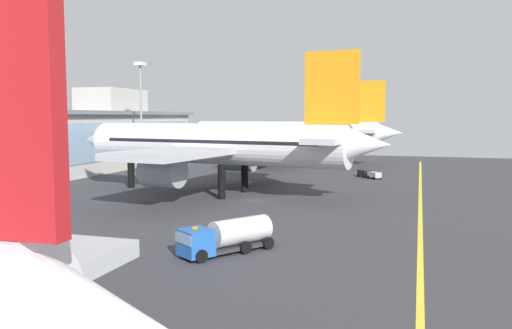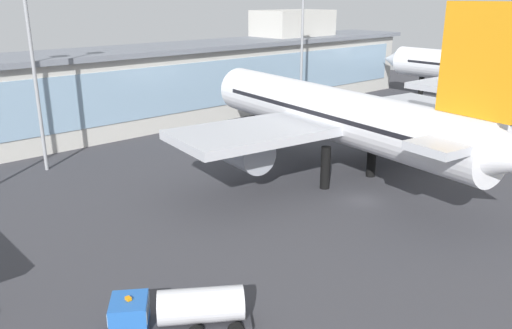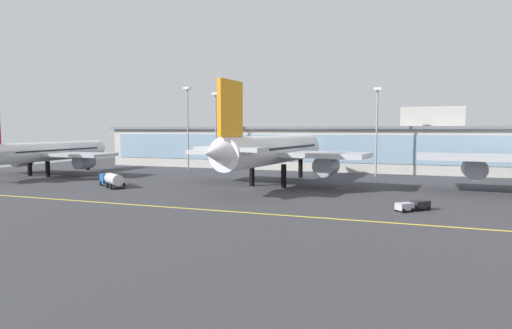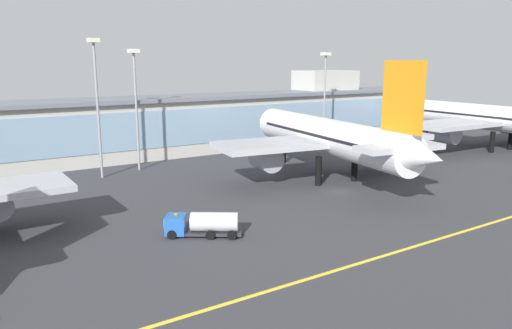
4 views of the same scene
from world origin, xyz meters
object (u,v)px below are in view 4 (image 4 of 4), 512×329
object	(u,v)px
airliner_near_right	(328,137)
fuel_tanker_truck	(201,224)
apron_light_mast_west	(325,86)
airliner_far_right	(491,118)
apron_light_mast_centre	(136,92)
apron_light_mast_east	(96,89)

from	to	relation	value
airliner_near_right	fuel_tanker_truck	xyz separation A→B (m)	(-31.47, -13.58, -6.02)
apron_light_mast_west	airliner_far_right	bearing A→B (deg)	-33.51
airliner_near_right	apron_light_mast_centre	xyz separation A→B (m)	(-25.25, 25.30, 7.40)
fuel_tanker_truck	airliner_far_right	bearing A→B (deg)	-134.81
airliner_far_right	apron_light_mast_centre	world-z (taller)	apron_light_mast_centre
apron_light_mast_centre	apron_light_mast_east	world-z (taller)	apron_light_mast_east
apron_light_mast_west	apron_light_mast_centre	bearing A→B (deg)	178.55
apron_light_mast_centre	apron_light_mast_east	bearing A→B (deg)	-161.59
airliner_near_right	apron_light_mast_west	xyz separation A→B (m)	(19.94, 24.16, 7.32)
apron_light_mast_west	apron_light_mast_east	world-z (taller)	apron_light_mast_east
fuel_tanker_truck	apron_light_mast_east	distance (m)	39.04
fuel_tanker_truck	apron_light_mast_centre	xyz separation A→B (m)	(6.22, 38.88, 13.42)
airliner_near_right	airliner_far_right	world-z (taller)	airliner_near_right
apron_light_mast_centre	apron_light_mast_east	size ratio (longest dim) A/B	0.93
airliner_near_right	apron_light_mast_east	size ratio (longest dim) A/B	2.15
fuel_tanker_truck	apron_light_mast_east	bearing A→B (deg)	-53.06
airliner_near_right	apron_light_mast_centre	world-z (taller)	apron_light_mast_centre
apron_light_mast_centre	airliner_near_right	bearing A→B (deg)	-45.06
fuel_tanker_truck	apron_light_mast_west	bearing A→B (deg)	-109.29
airliner_far_right	apron_light_mast_east	bearing A→B (deg)	78.56
apron_light_mast_east	apron_light_mast_west	bearing A→B (deg)	1.57
airliner_near_right	fuel_tanker_truck	distance (m)	34.80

